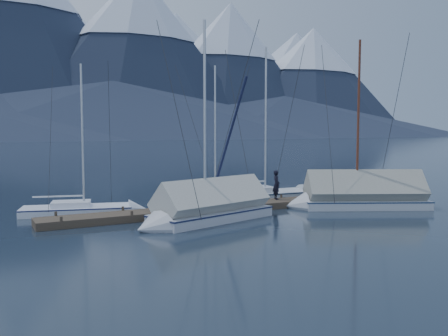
# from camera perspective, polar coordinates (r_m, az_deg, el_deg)

# --- Properties ---
(ground) EXTENTS (1000.00, 1000.00, 0.00)m
(ground) POSITION_cam_1_polar(r_m,az_deg,el_deg) (22.32, 2.43, -5.99)
(ground) COLOR black
(ground) RESTS_ON ground
(dock) EXTENTS (18.00, 1.50, 0.54)m
(dock) POSITION_cam_1_polar(r_m,az_deg,el_deg) (24.02, -0.00, -4.98)
(dock) COLOR #382D23
(dock) RESTS_ON ground
(mooring_posts) EXTENTS (15.12, 1.52, 0.35)m
(mooring_posts) POSITION_cam_1_polar(r_m,az_deg,el_deg) (23.75, -1.07, -4.50)
(mooring_posts) COLOR #382D23
(mooring_posts) RESTS_ON ground
(sailboat_open_left) EXTENTS (6.28, 3.25, 8.00)m
(sailboat_open_left) POSITION_cam_1_polar(r_m,az_deg,el_deg) (24.27, -15.47, -4.97)
(sailboat_open_left) COLOR white
(sailboat_open_left) RESTS_ON ground
(sailboat_open_mid) EXTENTS (6.56, 3.99, 8.39)m
(sailboat_open_mid) POSITION_cam_1_polar(r_m,az_deg,el_deg) (26.90, -0.44, -3.88)
(sailboat_open_mid) COLOR silver
(sailboat_open_mid) RESTS_ON ground
(sailboat_open_right) EXTENTS (7.53, 3.18, 9.78)m
(sailboat_open_right) POSITION_cam_1_polar(r_m,az_deg,el_deg) (28.47, 5.88, -3.39)
(sailboat_open_right) COLOR silver
(sailboat_open_right) RESTS_ON ground
(sailboat_covered_near) EXTENTS (7.72, 5.30, 9.73)m
(sailboat_covered_near) POSITION_cam_1_polar(r_m,az_deg,el_deg) (26.01, 15.32, -3.57)
(sailboat_covered_near) COLOR silver
(sailboat_covered_near) RESTS_ON ground
(sailboat_covered_far) EXTENTS (7.26, 3.83, 9.76)m
(sailboat_covered_far) POSITION_cam_1_polar(r_m,az_deg,el_deg) (21.20, -2.58, -5.25)
(sailboat_covered_far) COLOR #B9BCC6
(sailboat_covered_far) RESTS_ON ground
(person) EXTENTS (0.53, 0.67, 1.59)m
(person) POSITION_cam_1_polar(r_m,az_deg,el_deg) (25.92, 6.32, -2.02)
(person) COLOR black
(person) RESTS_ON dock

